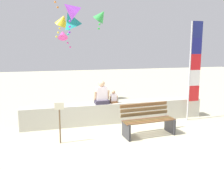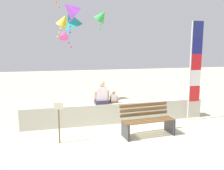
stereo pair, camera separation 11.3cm
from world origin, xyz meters
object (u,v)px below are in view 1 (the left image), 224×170
person_adult (102,95)px  flag_banner (194,65)px  person_child (114,98)px  kite_yellow (63,20)px  kite_magenta (63,35)px  kite_purple (70,9)px  kite_green (101,16)px  sign_post (60,119)px  park_bench (148,121)px  kite_teal (71,20)px

person_adult → flag_banner: bearing=-7.9°
person_child → kite_yellow: (-1.38, 3.38, 2.84)m
kite_magenta → kite_purple: (0.12, -2.45, 0.69)m
flag_banner → kite_yellow: bearing=137.0°
kite_green → kite_purple: bearing=-129.9°
sign_post → flag_banner: bearing=11.2°
park_bench → kite_purple: kite_purple is taller
kite_yellow → kite_teal: bearing=-80.3°
kite_purple → sign_post: 3.70m
flag_banner → kite_teal: bearing=147.4°
flag_banner → kite_green: kite_green is taller
kite_teal → kite_magenta: bearing=103.2°
kite_magenta → kite_teal: kite_teal is taller
flag_banner → kite_yellow: (-4.09, 3.81, 1.78)m
kite_purple → kite_teal: (0.13, 1.39, -0.17)m
person_adult → park_bench: bearing=-51.4°
person_adult → kite_magenta: 3.86m
kite_teal → person_child: bearing=-60.4°
kite_magenta → kite_green: kite_green is taller
person_adult → kite_purple: (-0.88, 0.65, 2.76)m
kite_yellow → park_bench: bearing=-66.6°
kite_purple → kite_yellow: (-0.09, 2.73, -0.06)m
park_bench → person_child: size_ratio=3.71×
person_adult → flag_banner: flag_banner is taller
kite_magenta → sign_post: size_ratio=0.77×
flag_banner → kite_magenta: flag_banner is taller
park_bench → person_adult: size_ratio=2.02×
kite_teal → kite_purple: bearing=-95.5°
kite_teal → sign_post: size_ratio=0.95×
person_adult → kite_purple: size_ratio=0.69×
kite_green → sign_post: 5.17m
person_adult → sign_post: (-1.42, -1.32, -0.32)m
person_child → kite_teal: 3.59m
kite_purple → kite_yellow: 2.73m
park_bench → kite_magenta: size_ratio=1.85×
kite_purple → kite_green: 2.17m
park_bench → kite_teal: kite_teal is taller
park_bench → kite_magenta: 5.55m
park_bench → kite_magenta: kite_magenta is taller
flag_banner → kite_purple: (-3.99, 1.08, 1.83)m
person_adult → sign_post: 1.96m
person_adult → person_child: person_adult is taller
sign_post → kite_green: bearing=62.1°
park_bench → kite_yellow: kite_yellow is taller
person_child → kite_green: size_ratio=0.46×
park_bench → kite_teal: (-1.81, 3.36, 3.16)m
flag_banner → kite_magenta: bearing=139.3°
kite_green → sign_post: kite_green is taller
kite_yellow → sign_post: kite_yellow is taller
flag_banner → sign_post: (-4.53, -0.89, -1.25)m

